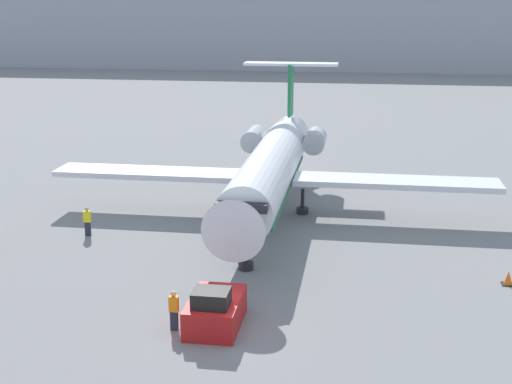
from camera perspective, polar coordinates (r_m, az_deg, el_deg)
ground_plane at (r=31.01m, az=-3.16°, el=-11.19°), size 600.00×600.00×0.00m
terminal_building at (r=147.40m, az=6.55°, el=12.78°), size 180.00×16.80×15.42m
airplane_main at (r=46.02m, az=1.20°, el=1.97°), size 28.95×25.83×8.95m
pushback_tug at (r=31.31m, az=-3.28°, el=-9.40°), size 2.19×3.70×1.99m
worker_near_tug at (r=31.03m, az=-6.59°, el=-9.31°), size 0.40×0.25×1.80m
worker_by_wing at (r=43.83m, az=-13.34°, el=-2.24°), size 0.40×0.25×1.78m
traffic_cone_right at (r=37.83m, az=19.53°, el=-6.52°), size 0.60×0.60×0.71m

